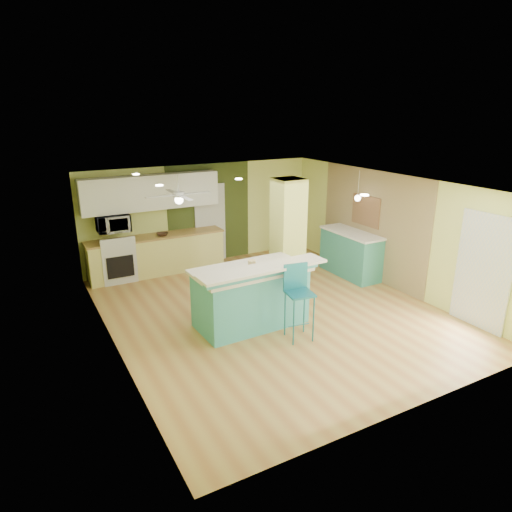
# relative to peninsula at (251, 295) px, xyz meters

# --- Properties ---
(floor) EXTENTS (6.00, 7.00, 0.01)m
(floor) POSITION_rel_peninsula_xyz_m (0.62, 0.28, -0.58)
(floor) COLOR #A36C39
(floor) RESTS_ON ground
(ceiling) EXTENTS (6.00, 7.00, 0.01)m
(ceiling) POSITION_rel_peninsula_xyz_m (0.62, 0.28, 1.93)
(ceiling) COLOR white
(ceiling) RESTS_ON wall_back
(wall_back) EXTENTS (6.00, 0.01, 2.50)m
(wall_back) POSITION_rel_peninsula_xyz_m (0.62, 3.79, 0.67)
(wall_back) COLOR #D9E57A
(wall_back) RESTS_ON floor
(wall_front) EXTENTS (6.00, 0.01, 2.50)m
(wall_front) POSITION_rel_peninsula_xyz_m (0.62, -3.22, 0.67)
(wall_front) COLOR #D9E57A
(wall_front) RESTS_ON floor
(wall_left) EXTENTS (0.01, 7.00, 2.50)m
(wall_left) POSITION_rel_peninsula_xyz_m (-2.39, 0.28, 0.67)
(wall_left) COLOR #D9E57A
(wall_left) RESTS_ON floor
(wall_right) EXTENTS (0.01, 7.00, 2.50)m
(wall_right) POSITION_rel_peninsula_xyz_m (3.62, 0.28, 0.67)
(wall_right) COLOR #D9E57A
(wall_right) RESTS_ON floor
(wood_panel) EXTENTS (0.02, 3.40, 2.50)m
(wood_panel) POSITION_rel_peninsula_xyz_m (3.61, 0.88, 0.67)
(wood_panel) COLOR olive
(wood_panel) RESTS_ON floor
(olive_accent) EXTENTS (2.20, 0.02, 2.50)m
(olive_accent) POSITION_rel_peninsula_xyz_m (0.82, 3.77, 0.67)
(olive_accent) COLOR #3A471C
(olive_accent) RESTS_ON floor
(interior_door) EXTENTS (0.82, 0.05, 2.00)m
(interior_door) POSITION_rel_peninsula_xyz_m (0.82, 3.74, 0.42)
(interior_door) COLOR silver
(interior_door) RESTS_ON floor
(french_door) EXTENTS (0.04, 1.08, 2.10)m
(french_door) POSITION_rel_peninsula_xyz_m (3.59, -2.02, 0.47)
(french_door) COLOR silver
(french_door) RESTS_ON floor
(column) EXTENTS (0.55, 0.55, 2.50)m
(column) POSITION_rel_peninsula_xyz_m (1.27, 0.78, 0.67)
(column) COLOR #C0C55B
(column) RESTS_ON floor
(kitchen_run) EXTENTS (3.25, 0.63, 0.94)m
(kitchen_run) POSITION_rel_peninsula_xyz_m (-0.68, 3.48, -0.11)
(kitchen_run) COLOR #E1D975
(kitchen_run) RESTS_ON floor
(stove) EXTENTS (0.76, 0.66, 1.08)m
(stove) POSITION_rel_peninsula_xyz_m (-1.63, 3.47, -0.12)
(stove) COLOR silver
(stove) RESTS_ON floor
(upper_cabinets) EXTENTS (3.20, 0.34, 0.80)m
(upper_cabinets) POSITION_rel_peninsula_xyz_m (-0.68, 3.60, 1.37)
(upper_cabinets) COLOR white
(upper_cabinets) RESTS_ON wall_back
(microwave) EXTENTS (0.70, 0.48, 0.39)m
(microwave) POSITION_rel_peninsula_xyz_m (-1.63, 3.48, 0.77)
(microwave) COLOR white
(microwave) RESTS_ON wall_back
(ceiling_fan) EXTENTS (1.41, 1.41, 0.61)m
(ceiling_fan) POSITION_rel_peninsula_xyz_m (-0.48, 2.28, 1.50)
(ceiling_fan) COLOR silver
(ceiling_fan) RESTS_ON ceiling
(pendant_lamp) EXTENTS (0.14, 0.14, 0.69)m
(pendant_lamp) POSITION_rel_peninsula_xyz_m (3.27, 1.03, 1.31)
(pendant_lamp) COLOR silver
(pendant_lamp) RESTS_ON ceiling
(wall_decor) EXTENTS (0.03, 0.90, 0.70)m
(wall_decor) POSITION_rel_peninsula_xyz_m (3.58, 1.08, 0.97)
(wall_decor) COLOR brown
(wall_decor) RESTS_ON wood_panel
(peninsula) EXTENTS (2.36, 1.32, 1.25)m
(peninsula) POSITION_rel_peninsula_xyz_m (0.00, 0.00, 0.00)
(peninsula) COLOR teal
(peninsula) RESTS_ON floor
(bar_stool) EXTENTS (0.50, 0.50, 1.31)m
(bar_stool) POSITION_rel_peninsula_xyz_m (0.48, -0.79, 0.30)
(bar_stool) COLOR #1B697D
(bar_stool) RESTS_ON floor
(side_counter) EXTENTS (0.70, 1.65, 1.06)m
(side_counter) POSITION_rel_peninsula_xyz_m (3.32, 1.18, -0.05)
(side_counter) COLOR teal
(side_counter) RESTS_ON floor
(fruit_bowl) EXTENTS (0.33, 0.33, 0.07)m
(fruit_bowl) POSITION_rel_peninsula_xyz_m (-0.55, 3.40, 0.39)
(fruit_bowl) COLOR #3C2518
(fruit_bowl) RESTS_ON kitchen_run
(canister) EXTENTS (0.14, 0.14, 0.16)m
(canister) POSITION_rel_peninsula_xyz_m (0.02, 0.00, 0.59)
(canister) COLOR gold
(canister) RESTS_ON peninsula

